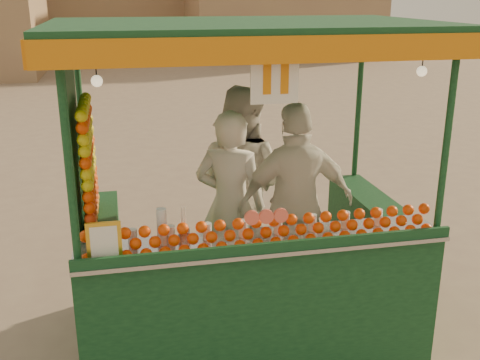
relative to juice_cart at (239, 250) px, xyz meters
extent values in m
plane|color=#766154|center=(0.21, 0.15, -0.94)|extent=(90.00, 90.00, 0.00)
cube|color=#957854|center=(7.21, 24.15, 1.56)|extent=(9.00, 6.00, 5.00)
cube|color=#0E341B|center=(0.08, 0.14, -0.77)|extent=(2.91, 1.79, 0.34)
cylinder|color=black|center=(-0.92, 0.14, -0.73)|extent=(0.40, 0.11, 0.40)
cylinder|color=black|center=(1.09, 0.14, -0.73)|extent=(0.40, 0.11, 0.40)
cube|color=#0E341B|center=(0.08, -0.58, -0.15)|extent=(2.91, 0.34, 0.89)
cube|color=#0E341B|center=(-1.20, 0.26, -0.15)|extent=(0.34, 1.45, 0.89)
cube|color=#0E341B|center=(1.37, 0.26, -0.15)|extent=(0.34, 1.45, 0.89)
cube|color=#B2B2B7|center=(0.08, -0.55, 0.31)|extent=(2.91, 0.51, 0.03)
cylinder|color=#0E341B|center=(-1.32, -0.69, 1.08)|extent=(0.06, 0.06, 1.57)
cylinder|color=#0E341B|center=(1.48, -0.69, 1.08)|extent=(0.06, 0.06, 1.57)
cylinder|color=#0E341B|center=(-1.32, 0.98, 1.08)|extent=(0.06, 0.06, 1.57)
cylinder|color=#0E341B|center=(1.48, 0.98, 1.08)|extent=(0.06, 0.06, 1.57)
cube|color=#0E341B|center=(0.08, 0.14, 1.90)|extent=(3.13, 2.01, 0.09)
cube|color=orange|center=(0.08, -0.86, 1.81)|extent=(3.13, 0.04, 0.18)
cube|color=orange|center=(0.08, 1.15, 1.81)|extent=(3.13, 0.04, 0.18)
cube|color=orange|center=(-1.48, 0.14, 1.81)|extent=(0.04, 2.01, 0.18)
cube|color=orange|center=(1.65, 0.14, 1.81)|extent=(0.04, 2.01, 0.18)
cylinder|color=#F35E4A|center=(0.06, -0.69, 0.58)|extent=(0.11, 0.03, 0.11)
cube|color=gold|center=(-1.13, -0.69, 0.48)|extent=(0.25, 0.02, 0.31)
cube|color=white|center=(0.08, -0.77, 1.61)|extent=(0.34, 0.02, 0.34)
sphere|color=#FFE5B2|center=(-1.09, -0.62, 1.61)|extent=(0.08, 0.08, 0.08)
sphere|color=#FFE5B2|center=(1.26, -0.62, 1.61)|extent=(0.08, 0.08, 0.08)
imported|color=silver|center=(-0.01, 0.33, 0.30)|extent=(0.77, 0.65, 1.79)
imported|color=beige|center=(0.16, 0.70, 0.37)|extent=(1.20, 1.18, 1.95)
imported|color=silver|center=(0.56, 0.13, 0.34)|extent=(1.11, 0.49, 1.87)
camera|label=1|loc=(-0.96, -4.52, 2.17)|focal=42.80mm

